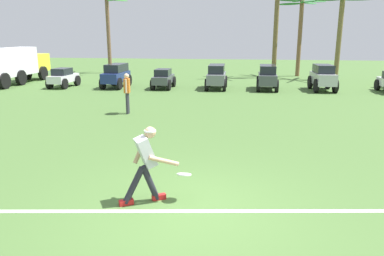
{
  "coord_description": "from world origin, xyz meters",
  "views": [
    {
      "loc": [
        0.84,
        -6.0,
        3.04
      ],
      "look_at": [
        -0.27,
        2.37,
        0.9
      ],
      "focal_mm": 35.0,
      "sensor_mm": 36.0,
      "label": 1
    }
  ],
  "objects_px": {
    "box_truck": "(16,64)",
    "palm_tree_far_left": "(108,23)",
    "palm_tree_right_of_centre": "(300,26)",
    "frisbee_thrower": "(146,161)",
    "palm_tree_left_of_centre": "(276,15)",
    "frisbee_in_flight": "(184,174)",
    "parked_car_slot_d": "(217,76)",
    "parked_car_slot_e": "(267,77)",
    "teammate_near_sideline": "(127,90)",
    "palm_tree_far_right": "(340,27)",
    "parked_car_slot_a": "(63,77)",
    "parked_car_slot_f": "(323,77)",
    "parked_car_slot_b": "(116,75)",
    "parked_car_slot_c": "(163,78)"
  },
  "relations": [
    {
      "from": "palm_tree_right_of_centre",
      "to": "parked_car_slot_b",
      "type": "bearing_deg",
      "value": -146.27
    },
    {
      "from": "frisbee_thrower",
      "to": "parked_car_slot_f",
      "type": "distance_m",
      "value": 16.06
    },
    {
      "from": "teammate_near_sideline",
      "to": "parked_car_slot_a",
      "type": "relative_size",
      "value": 0.7
    },
    {
      "from": "palm_tree_right_of_centre",
      "to": "frisbee_thrower",
      "type": "bearing_deg",
      "value": -104.45
    },
    {
      "from": "frisbee_in_flight",
      "to": "parked_car_slot_e",
      "type": "xyz_separation_m",
      "value": [
        2.4,
        14.68,
        0.21
      ]
    },
    {
      "from": "parked_car_slot_a",
      "to": "parked_car_slot_f",
      "type": "relative_size",
      "value": 0.94
    },
    {
      "from": "parked_car_slot_f",
      "to": "palm_tree_left_of_centre",
      "type": "relative_size",
      "value": 0.34
    },
    {
      "from": "parked_car_slot_a",
      "to": "palm_tree_left_of_centre",
      "type": "bearing_deg",
      "value": 27.41
    },
    {
      "from": "parked_car_slot_c",
      "to": "parked_car_slot_d",
      "type": "bearing_deg",
      "value": 4.53
    },
    {
      "from": "parked_car_slot_c",
      "to": "parked_car_slot_f",
      "type": "relative_size",
      "value": 0.92
    },
    {
      "from": "frisbee_in_flight",
      "to": "parked_car_slot_d",
      "type": "xyz_separation_m",
      "value": [
        -0.41,
        14.63,
        0.21
      ]
    },
    {
      "from": "frisbee_in_flight",
      "to": "teammate_near_sideline",
      "type": "height_order",
      "value": "teammate_near_sideline"
    },
    {
      "from": "box_truck",
      "to": "palm_tree_far_left",
      "type": "xyz_separation_m",
      "value": [
        3.46,
        7.01,
        2.61
      ]
    },
    {
      "from": "palm_tree_left_of_centre",
      "to": "parked_car_slot_f",
      "type": "bearing_deg",
      "value": -69.42
    },
    {
      "from": "teammate_near_sideline",
      "to": "parked_car_slot_a",
      "type": "distance_m",
      "value": 8.91
    },
    {
      "from": "parked_car_slot_e",
      "to": "palm_tree_far_right",
      "type": "bearing_deg",
      "value": 47.56
    },
    {
      "from": "parked_car_slot_f",
      "to": "palm_tree_far_left",
      "type": "relative_size",
      "value": 0.4
    },
    {
      "from": "frisbee_in_flight",
      "to": "parked_car_slot_d",
      "type": "distance_m",
      "value": 14.64
    },
    {
      "from": "parked_car_slot_c",
      "to": "palm_tree_far_left",
      "type": "height_order",
      "value": "palm_tree_far_left"
    },
    {
      "from": "parked_car_slot_d",
      "to": "palm_tree_far_left",
      "type": "bearing_deg",
      "value": 139.62
    },
    {
      "from": "frisbee_thrower",
      "to": "palm_tree_far_left",
      "type": "xyz_separation_m",
      "value": [
        -8.64,
        22.37,
        3.04
      ]
    },
    {
      "from": "palm_tree_far_right",
      "to": "frisbee_thrower",
      "type": "bearing_deg",
      "value": -111.54
    },
    {
      "from": "parked_car_slot_b",
      "to": "parked_car_slot_f",
      "type": "xyz_separation_m",
      "value": [
        11.55,
        0.28,
        0.02
      ]
    },
    {
      "from": "teammate_near_sideline",
      "to": "palm_tree_right_of_centre",
      "type": "bearing_deg",
      "value": 59.95
    },
    {
      "from": "parked_car_slot_e",
      "to": "palm_tree_left_of_centre",
      "type": "xyz_separation_m",
      "value": [
        0.78,
        5.88,
        3.54
      ]
    },
    {
      "from": "box_truck",
      "to": "palm_tree_far_right",
      "type": "relative_size",
      "value": 1.05
    },
    {
      "from": "box_truck",
      "to": "palm_tree_right_of_centre",
      "type": "xyz_separation_m",
      "value": [
        17.79,
        6.71,
        2.32
      ]
    },
    {
      "from": "box_truck",
      "to": "palm_tree_far_left",
      "type": "relative_size",
      "value": 0.99
    },
    {
      "from": "parked_car_slot_d",
      "to": "palm_tree_left_of_centre",
      "type": "relative_size",
      "value": 0.35
    },
    {
      "from": "frisbee_in_flight",
      "to": "parked_car_slot_f",
      "type": "distance_m",
      "value": 15.67
    },
    {
      "from": "parked_car_slot_b",
      "to": "palm_tree_far_left",
      "type": "distance_m",
      "value": 8.94
    },
    {
      "from": "palm_tree_left_of_centre",
      "to": "parked_car_slot_a",
      "type": "bearing_deg",
      "value": -152.59
    },
    {
      "from": "parked_car_slot_d",
      "to": "parked_car_slot_e",
      "type": "distance_m",
      "value": 2.81
    },
    {
      "from": "parked_car_slot_a",
      "to": "parked_car_slot_b",
      "type": "distance_m",
      "value": 3.09
    },
    {
      "from": "palm_tree_far_left",
      "to": "palm_tree_far_right",
      "type": "xyz_separation_m",
      "value": [
        16.61,
        -2.19,
        -0.39
      ]
    },
    {
      "from": "box_truck",
      "to": "palm_tree_left_of_centre",
      "type": "bearing_deg",
      "value": 18.56
    },
    {
      "from": "box_truck",
      "to": "palm_tree_far_right",
      "type": "xyz_separation_m",
      "value": [
        20.07,
        4.82,
        2.22
      ]
    },
    {
      "from": "frisbee_thrower",
      "to": "palm_tree_left_of_centre",
      "type": "xyz_separation_m",
      "value": [
        3.85,
        20.72,
        3.46
      ]
    },
    {
      "from": "box_truck",
      "to": "frisbee_in_flight",
      "type": "bearing_deg",
      "value": -49.93
    },
    {
      "from": "palm_tree_far_right",
      "to": "parked_car_slot_c",
      "type": "bearing_deg",
      "value": -152.24
    },
    {
      "from": "parked_car_slot_e",
      "to": "palm_tree_far_left",
      "type": "bearing_deg",
      "value": 147.27
    },
    {
      "from": "frisbee_thrower",
      "to": "parked_car_slot_e",
      "type": "xyz_separation_m",
      "value": [
        3.08,
        14.83,
        -0.08
      ]
    },
    {
      "from": "frisbee_thrower",
      "to": "teammate_near_sideline",
      "type": "relative_size",
      "value": 0.91
    },
    {
      "from": "box_truck",
      "to": "palm_tree_left_of_centre",
      "type": "distance_m",
      "value": 17.11
    },
    {
      "from": "parked_car_slot_d",
      "to": "palm_tree_far_right",
      "type": "xyz_separation_m",
      "value": [
        7.69,
        5.39,
        2.73
      ]
    },
    {
      "from": "frisbee_thrower",
      "to": "parked_car_slot_e",
      "type": "height_order",
      "value": "frisbee_thrower"
    },
    {
      "from": "frisbee_in_flight",
      "to": "palm_tree_left_of_centre",
      "type": "height_order",
      "value": "palm_tree_left_of_centre"
    },
    {
      "from": "frisbee_in_flight",
      "to": "palm_tree_far_right",
      "type": "distance_m",
      "value": 21.5
    },
    {
      "from": "parked_car_slot_e",
      "to": "parked_car_slot_c",
      "type": "bearing_deg",
      "value": -177.19
    },
    {
      "from": "frisbee_thrower",
      "to": "palm_tree_far_right",
      "type": "bearing_deg",
      "value": 68.46
    }
  ]
}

